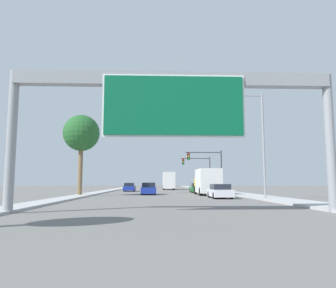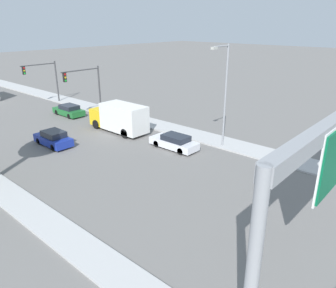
# 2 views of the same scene
# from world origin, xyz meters

# --- Properties ---
(sidewalk_right) EXTENTS (3.00, 120.00, 0.15)m
(sidewalk_right) POSITION_xyz_m (9.50, 60.00, 0.07)
(sidewalk_right) COLOR #B0B0B0
(sidewalk_right) RESTS_ON ground
(car_mid_left) EXTENTS (1.81, 4.23, 1.48)m
(car_mid_left) POSITION_xyz_m (-1.75, 42.02, 0.70)
(car_mid_left) COLOR navy
(car_mid_left) RESTS_ON ground
(car_near_left) EXTENTS (1.80, 4.74, 1.35)m
(car_near_left) POSITION_xyz_m (5.25, 32.83, 0.65)
(car_near_left) COLOR silver
(car_near_left) RESTS_ON ground
(car_far_center) EXTENTS (1.89, 4.51, 1.38)m
(car_far_center) POSITION_xyz_m (5.25, 50.30, 0.66)
(car_far_center) COLOR #1E662D
(car_far_center) RESTS_ON ground
(truck_box_secondary) EXTENTS (2.45, 7.15, 3.06)m
(truck_box_secondary) POSITION_xyz_m (5.25, 40.46, 1.56)
(truck_box_secondary) COLOR yellow
(truck_box_secondary) RESTS_ON ground
(traffic_light_near_intersection) EXTENTS (5.23, 0.32, 6.08)m
(traffic_light_near_intersection) POSITION_xyz_m (6.80, 48.00, 4.17)
(traffic_light_near_intersection) COLOR #3D3D3F
(traffic_light_near_intersection) RESTS_ON ground
(traffic_light_mid_block) EXTENTS (5.13, 0.32, 5.93)m
(traffic_light_mid_block) POSITION_xyz_m (6.81, 58.00, 4.07)
(traffic_light_mid_block) COLOR #3D3D3F
(traffic_light_mid_block) RESTS_ON ground
(street_lamp_right) EXTENTS (2.54, 0.28, 9.39)m
(street_lamp_right) POSITION_xyz_m (8.31, 29.69, 5.48)
(street_lamp_right) COLOR gray
(street_lamp_right) RESTS_ON ground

